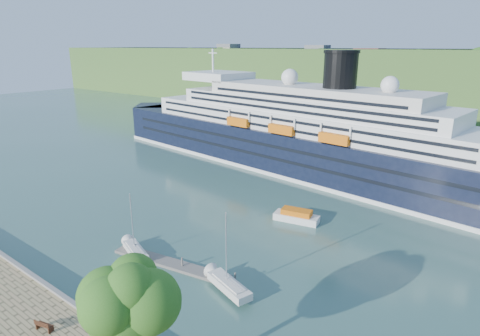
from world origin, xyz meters
name	(u,v)px	position (x,y,z in m)	size (l,w,h in m)	color
ground	(61,302)	(0.00, 0.00, 0.00)	(400.00, 400.00, 0.00)	#31574F
far_hillside	(430,83)	(0.00, 145.00, 12.00)	(400.00, 50.00, 24.00)	#325221
quay_coping	(58,293)	(0.00, -0.20, 1.15)	(220.00, 0.50, 0.30)	slate
cruise_ship	(289,110)	(-6.83, 55.90, 12.33)	(109.83, 15.99, 24.66)	black
park_bench	(44,325)	(4.22, -3.74, 1.57)	(1.79, 0.74, 1.15)	#4E2A16
promenade_tree	(128,326)	(16.24, -3.31, 7.01)	(7.26, 7.26, 12.02)	#275917
floating_pontoon	(170,263)	(3.53, 11.93, 0.18)	(16.05, 1.96, 0.36)	slate
sailboat_white_near	(134,228)	(-1.28, 10.62, 3.98)	(6.16, 1.71, 7.95)	silver
sailboat_white_far	(229,256)	(12.81, 11.80, 4.39)	(6.79, 1.89, 8.77)	silver
tender_launch	(296,215)	(9.26, 32.22, 0.94)	(6.78, 2.32, 1.87)	orange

